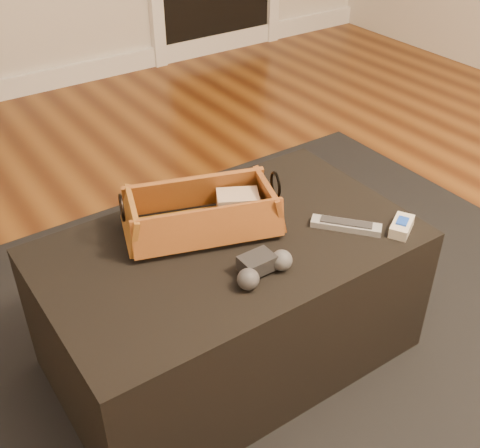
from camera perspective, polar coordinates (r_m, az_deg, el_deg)
floor at (r=1.78m, az=10.81°, el=-17.20°), size 5.00×5.50×0.01m
baseboard at (r=3.78m, az=-19.37°, el=12.43°), size 5.00×0.04×0.12m
area_rug at (r=1.85m, az=0.01°, el=-13.09°), size 2.60×2.00×0.01m
ottoman at (r=1.73m, az=-0.93°, el=-7.27°), size 1.00×0.60×0.42m
tv_remote at (r=1.61m, az=-4.22°, el=-0.19°), size 0.22×0.10×0.02m
cloth_bundle at (r=1.66m, az=-0.21°, el=1.96°), size 0.14×0.12×0.06m
wicker_basket at (r=1.62m, az=-3.65°, el=0.89°), size 0.46×0.33×0.15m
game_controller at (r=1.47m, az=2.10°, el=-4.10°), size 0.17×0.10×0.05m
silver_remote at (r=1.66m, az=10.02°, el=-0.11°), size 0.16×0.17×0.02m
cream_gadget at (r=1.68m, az=15.07°, el=-0.19°), size 0.11×0.09×0.04m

